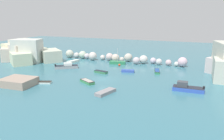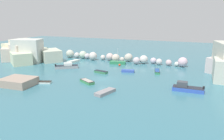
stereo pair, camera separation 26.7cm
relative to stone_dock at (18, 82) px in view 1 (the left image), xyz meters
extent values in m
plane|color=teal|center=(14.49, 10.67, -0.77)|extent=(160.00, 160.00, 0.00)
cube|color=beige|center=(-21.61, 20.72, 1.24)|extent=(9.63, 9.94, 4.02)
cube|color=beige|center=(-20.69, 24.10, 2.39)|extent=(5.55, 7.24, 6.33)
cube|color=beige|center=(-20.31, 29.37, 0.44)|extent=(6.59, 9.52, 2.42)
cube|color=beige|center=(-20.58, 24.28, 2.32)|extent=(7.41, 7.59, 6.18)
cube|color=beige|center=(-14.34, 16.58, 0.96)|extent=(8.68, 8.39, 3.47)
cube|color=beige|center=(-16.67, 19.38, 1.88)|extent=(6.10, 6.58, 5.30)
cube|color=beige|center=(-20.88, 23.03, 1.76)|extent=(8.60, 9.66, 5.07)
cube|color=beige|center=(-9.11, 23.61, 0.99)|extent=(9.35, 9.07, 3.52)
cube|color=silver|center=(-14.23, 19.55, 2.71)|extent=(9.04, 7.19, 6.96)
cube|color=beige|center=(39.01, 26.36, 1.14)|extent=(7.02, 7.30, 3.82)
sphere|color=beige|center=(-6.56, 30.65, 0.54)|extent=(2.62, 2.62, 2.62)
sphere|color=beige|center=(-4.11, 30.96, 0.15)|extent=(1.84, 1.84, 1.84)
sphere|color=beige|center=(-1.89, 31.09, 0.45)|extent=(2.44, 2.44, 2.44)
sphere|color=beige|center=(-0.19, 30.90, 0.13)|extent=(1.80, 1.80, 1.80)
sphere|color=beige|center=(2.43, 29.74, 0.51)|extent=(2.57, 2.57, 2.57)
sphere|color=silver|center=(5.27, 31.08, 0.02)|extent=(1.59, 1.59, 1.59)
sphere|color=beige|center=(7.69, 30.97, 0.41)|extent=(2.36, 2.36, 2.36)
sphere|color=beige|center=(10.05, 29.97, 0.42)|extent=(2.38, 2.38, 2.38)
sphere|color=beige|center=(11.88, 30.59, -0.05)|extent=(1.44, 1.44, 1.44)
sphere|color=beige|center=(13.63, 31.62, 0.49)|extent=(2.52, 2.52, 2.52)
sphere|color=beige|center=(16.90, 28.95, 0.25)|extent=(2.05, 2.05, 2.05)
sphere|color=silver|center=(18.69, 30.41, 0.47)|extent=(2.48, 2.48, 2.48)
sphere|color=silver|center=(21.40, 31.17, 0.14)|extent=(1.83, 1.83, 1.83)
sphere|color=silver|center=(23.26, 30.30, 0.13)|extent=(1.80, 1.80, 1.80)
sphere|color=beige|center=(25.96, 30.30, 0.08)|extent=(1.71, 1.71, 1.71)
sphere|color=silver|center=(28.19, 30.07, -0.11)|extent=(1.31, 1.31, 1.31)
sphere|color=beige|center=(29.75, 30.24, 0.56)|extent=(2.67, 2.67, 2.67)
cube|color=tan|center=(0.00, 0.00, 0.00)|extent=(6.61, 5.59, 1.54)
sphere|color=#E04C28|center=(13.23, 24.59, -0.45)|extent=(0.64, 0.64, 0.64)
cube|color=gray|center=(18.58, 1.87, -0.48)|extent=(2.78, 4.75, 0.59)
cube|color=#3D7E55|center=(11.57, 15.49, -0.51)|extent=(3.62, 1.91, 0.52)
cube|color=#202832|center=(11.57, 15.49, -0.22)|extent=(3.55, 1.87, 0.06)
cube|color=#2F8656|center=(11.81, 26.95, -0.35)|extent=(4.74, 2.29, 0.85)
cylinder|color=silver|center=(11.81, 26.95, 1.99)|extent=(0.10, 0.10, 3.82)
cube|color=white|center=(-1.51, 24.30, -0.47)|extent=(2.28, 4.51, 0.60)
cube|color=blue|center=(32.71, 9.01, -0.40)|extent=(5.78, 2.08, 0.74)
cube|color=#272933|center=(32.71, 9.01, 0.00)|extent=(5.66, 2.04, 0.06)
cube|color=#3F444C|center=(31.58, 9.00, 0.48)|extent=(1.94, 1.47, 1.03)
cube|color=black|center=(35.44, 9.02, 0.22)|extent=(0.36, 0.44, 0.50)
cube|color=#3857B4|center=(17.53, 18.91, -0.47)|extent=(3.34, 1.73, 0.60)
cube|color=#3E8D54|center=(12.30, 6.74, -0.51)|extent=(4.03, 3.21, 0.52)
cube|color=black|center=(12.30, 6.74, -0.22)|extent=(3.95, 3.15, 0.06)
cube|color=#ADA89E|center=(12.30, 6.74, -0.21)|extent=(3.43, 2.73, 0.08)
cube|color=#949699|center=(0.83, 16.84, -0.41)|extent=(6.15, 4.92, 0.73)
cube|color=#1D242F|center=(0.83, 16.84, -0.01)|extent=(6.03, 4.82, 0.06)
cube|color=silver|center=(1.17, 17.05, 0.33)|extent=(2.68, 2.51, 0.74)
cube|color=black|center=(-1.60, 15.25, 0.21)|extent=(0.54, 0.57, 0.50)
cube|color=#348756|center=(24.47, 21.29, -0.52)|extent=(2.06, 4.47, 0.51)
cube|color=#2F2333|center=(24.47, 21.29, -0.23)|extent=(2.02, 4.38, 0.06)
cube|color=#234C93|center=(24.47, 21.29, -0.22)|extent=(1.75, 3.80, 0.08)
cube|color=#2E8454|center=(-2.30, 2.27, -0.54)|extent=(3.56, 2.55, 0.46)
cube|color=#273230|center=(-2.30, 2.27, -0.28)|extent=(3.49, 2.50, 0.06)
cube|color=white|center=(4.11, 3.24, -0.59)|extent=(2.89, 2.10, 0.36)
cube|color=#2B2721|center=(4.11, 3.24, -0.38)|extent=(2.83, 2.06, 0.06)
camera|label=1|loc=(34.45, -35.51, 13.64)|focal=37.25mm
camera|label=2|loc=(34.70, -35.41, 13.64)|focal=37.25mm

